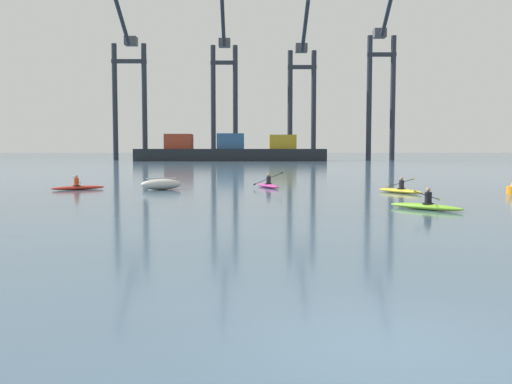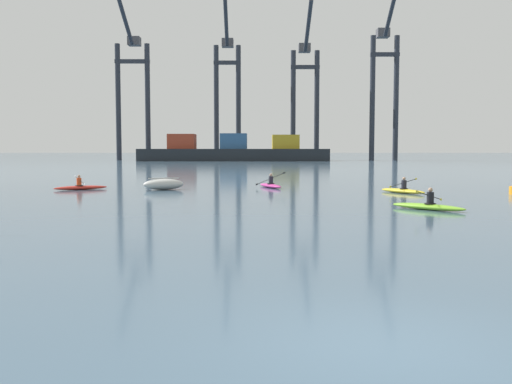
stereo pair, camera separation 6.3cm
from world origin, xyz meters
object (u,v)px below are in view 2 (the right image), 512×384
at_px(gantry_crane_west, 130,81).
at_px(kayak_yellow, 401,190).
at_px(kayak_magenta, 268,185).
at_px(container_barge, 232,151).
at_px(gantry_crane_east_mid, 303,86).
at_px(capsized_dinghy, 162,184).
at_px(kayak_red, 78,187).
at_px(gantry_crane_west_mid, 225,83).
at_px(gantry_crane_east, 383,78).
at_px(kayak_lime, 426,206).

relative_size(gantry_crane_west, kayak_yellow, 11.43).
bearing_deg(kayak_magenta, kayak_yellow, -32.58).
height_order(container_barge, gantry_crane_east_mid, gantry_crane_east_mid).
bearing_deg(capsized_dinghy, kayak_magenta, 16.62).
bearing_deg(kayak_red, kayak_yellow, -8.14).
bearing_deg(gantry_crane_west, kayak_red, -79.86).
height_order(gantry_crane_west_mid, gantry_crane_east_mid, gantry_crane_west_mid).
xyz_separation_m(gantry_crane_west_mid, kayak_magenta, (7.93, -102.30, -18.44)).
bearing_deg(gantry_crane_west, gantry_crane_east_mid, 5.01).
distance_m(gantry_crane_east_mid, gantry_crane_east, 18.53).
bearing_deg(gantry_crane_west_mid, capsized_dinghy, -89.40).
distance_m(gantry_crane_west, gantry_crane_east_mid, 40.64).
distance_m(gantry_crane_west, capsized_dinghy, 102.65).
distance_m(gantry_crane_east, capsized_dinghy, 105.10).
height_order(gantry_crane_east, kayak_red, gantry_crane_east).
xyz_separation_m(container_barge, gantry_crane_west, (-23.81, 8.11, 16.34)).
distance_m(gantry_crane_east, kayak_magenta, 101.11).
relative_size(gantry_crane_west_mid, capsized_dinghy, 14.01).
bearing_deg(gantry_crane_east, kayak_magenta, -106.74).
bearing_deg(container_barge, kayak_magenta, -86.17).
relative_size(gantry_crane_east_mid, kayak_magenta, 10.19).
xyz_separation_m(kayak_yellow, kayak_lime, (-1.28, -9.31, 0.00)).
distance_m(kayak_lime, kayak_red, 22.09).
bearing_deg(container_barge, kayak_red, -93.93).
bearing_deg(kayak_red, gantry_crane_east_mid, 77.36).
bearing_deg(gantry_crane_west_mid, gantry_crane_east_mid, -7.27).
relative_size(gantry_crane_west_mid, kayak_lime, 13.90).
relative_size(kayak_lime, kayak_magenta, 0.84).
distance_m(gantry_crane_west_mid, kayak_yellow, 109.86).
relative_size(container_barge, gantry_crane_east, 1.08).
bearing_deg(kayak_lime, gantry_crane_east_mid, 87.79).
relative_size(kayak_yellow, kayak_red, 1.01).
distance_m(capsized_dinghy, kayak_lime, 17.93).
bearing_deg(gantry_crane_east, gantry_crane_east_mid, 165.06).
height_order(container_barge, kayak_yellow, container_barge).
bearing_deg(kayak_lime, kayak_red, 146.70).
xyz_separation_m(gantry_crane_west_mid, kayak_red, (-4.18, -104.36, -18.44)).
bearing_deg(gantry_crane_west, kayak_yellow, -69.75).
height_order(container_barge, kayak_red, container_barge).
height_order(gantry_crane_west_mid, kayak_yellow, gantry_crane_west_mid).
xyz_separation_m(capsized_dinghy, kayak_magenta, (6.83, 2.04, -0.18)).
height_order(gantry_crane_west, gantry_crane_east_mid, gantry_crane_west).
xyz_separation_m(container_barge, gantry_crane_west_mid, (-2.02, 14.04, 16.52)).
distance_m(gantry_crane_west_mid, kayak_red, 106.06).
height_order(kayak_lime, kayak_magenta, kayak_magenta).
height_order(gantry_crane_west_mid, kayak_red, gantry_crane_west_mid).
bearing_deg(kayak_lime, gantry_crane_west, 108.07).
relative_size(gantry_crane_west_mid, kayak_red, 12.46).
bearing_deg(kayak_yellow, kayak_lime, -97.84).
bearing_deg(gantry_crane_west_mid, kayak_magenta, -85.57).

